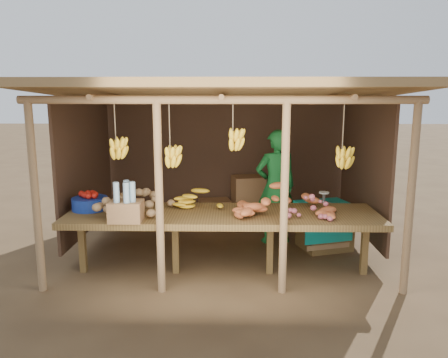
{
  "coord_description": "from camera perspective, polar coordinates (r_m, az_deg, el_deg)",
  "views": [
    {
      "loc": [
        0.11,
        -6.25,
        2.24
      ],
      "look_at": [
        0.0,
        0.0,
        1.05
      ],
      "focal_mm": 35.0,
      "sensor_mm": 36.0,
      "label": 1
    }
  ],
  "objects": [
    {
      "name": "ground",
      "position": [
        6.64,
        0.0,
        -8.94
      ],
      "size": [
        60.0,
        60.0,
        0.0
      ],
      "primitive_type": "plane",
      "color": "brown",
      "rests_on": "ground"
    },
    {
      "name": "stall_structure",
      "position": [
        6.18,
        0.09,
        7.75
      ],
      "size": [
        4.7,
        3.5,
        2.43
      ],
      "color": "#9C7750",
      "rests_on": "ground"
    },
    {
      "name": "counter",
      "position": [
        5.51,
        -0.18,
        -5.03
      ],
      "size": [
        3.9,
        1.05,
        0.8
      ],
      "color": "brown",
      "rests_on": "ground"
    },
    {
      "name": "potato_heap",
      "position": [
        5.53,
        -12.25,
        -2.58
      ],
      "size": [
        1.15,
        0.79,
        0.37
      ],
      "primitive_type": null,
      "rotation": [
        0.0,
        0.0,
        0.14
      ],
      "color": "olive",
      "rests_on": "counter"
    },
    {
      "name": "sweet_potato_heap",
      "position": [
        5.46,
        7.68,
        -2.65
      ],
      "size": [
        1.21,
        0.85,
        0.36
      ],
      "primitive_type": null,
      "rotation": [
        0.0,
        0.0,
        0.18
      ],
      "color": "#C15F31",
      "rests_on": "counter"
    },
    {
      "name": "onion_heap",
      "position": [
        5.37,
        11.09,
        -3.05
      ],
      "size": [
        0.74,
        0.51,
        0.35
      ],
      "primitive_type": null,
      "rotation": [
        0.0,
        0.0,
        -0.15
      ],
      "color": "#B55864",
      "rests_on": "counter"
    },
    {
      "name": "banana_pile",
      "position": [
        5.72,
        -3.4,
        -2.01
      ],
      "size": [
        0.71,
        0.47,
        0.35
      ],
      "primitive_type": null,
      "rotation": [
        0.0,
        0.0,
        -0.1
      ],
      "color": "yellow",
      "rests_on": "counter"
    },
    {
      "name": "tomato_basin",
      "position": [
        5.88,
        -17.12,
        -2.9
      ],
      "size": [
        0.45,
        0.45,
        0.24
      ],
      "rotation": [
        0.0,
        0.0,
        0.4
      ],
      "color": "navy",
      "rests_on": "counter"
    },
    {
      "name": "bottle_box",
      "position": [
        5.21,
        -12.68,
        -3.45
      ],
      "size": [
        0.38,
        0.3,
        0.48
      ],
      "color": "#936842",
      "rests_on": "counter"
    },
    {
      "name": "vendor",
      "position": [
        6.72,
        6.77,
        -1.01
      ],
      "size": [
        0.72,
        0.56,
        1.75
      ],
      "primitive_type": "imported",
      "rotation": [
        0.0,
        0.0,
        3.38
      ],
      "color": "#17682A",
      "rests_on": "ground"
    },
    {
      "name": "tarp_crate",
      "position": [
        6.68,
        13.0,
        -5.8
      ],
      "size": [
        0.9,
        0.83,
        0.89
      ],
      "color": "brown",
      "rests_on": "ground"
    },
    {
      "name": "carton_stack",
      "position": [
        7.68,
        1.72,
        -3.28
      ],
      "size": [
        1.19,
        0.52,
        0.85
      ],
      "color": "#936842",
      "rests_on": "ground"
    },
    {
      "name": "burlap_sacks",
      "position": [
        7.76,
        -11.09,
        -4.46
      ],
      "size": [
        0.74,
        0.39,
        0.52
      ],
      "color": "#4A3122",
      "rests_on": "ground"
    }
  ]
}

